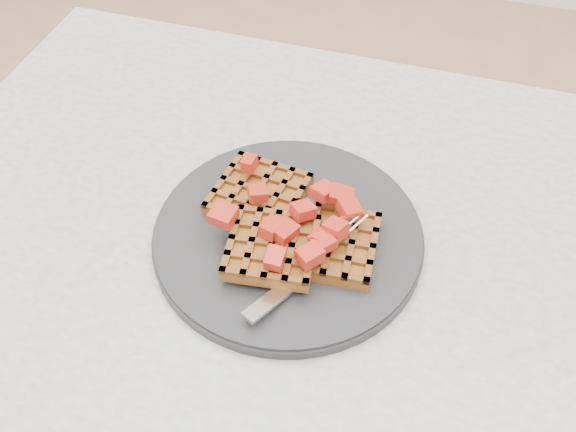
{
  "coord_description": "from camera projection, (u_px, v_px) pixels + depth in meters",
  "views": [
    {
      "loc": [
        -0.0,
        -0.39,
        1.3
      ],
      "look_at": [
        -0.14,
        0.04,
        0.79
      ],
      "focal_mm": 40.0,
      "sensor_mm": 36.0,
      "label": 1
    }
  ],
  "objects": [
    {
      "name": "table",
      "position": [
        390.0,
        354.0,
        0.74
      ],
      "size": [
        1.2,
        0.8,
        0.75
      ],
      "color": "beige",
      "rests_on": "ground"
    },
    {
      "name": "plate",
      "position": [
        288.0,
        235.0,
        0.7
      ],
      "size": [
        0.3,
        0.3,
        0.02
      ],
      "primitive_type": "cylinder",
      "color": "black",
      "rests_on": "table"
    },
    {
      "name": "waffles",
      "position": [
        287.0,
        226.0,
        0.68
      ],
      "size": [
        0.2,
        0.18,
        0.03
      ],
      "color": "brown",
      "rests_on": "plate"
    },
    {
      "name": "strawberry_pile",
      "position": [
        288.0,
        207.0,
        0.67
      ],
      "size": [
        0.15,
        0.15,
        0.02
      ],
      "primitive_type": null,
      "color": "#930B02",
      "rests_on": "waffles"
    },
    {
      "name": "fork",
      "position": [
        315.0,
        262.0,
        0.66
      ],
      "size": [
        0.1,
        0.17,
        0.02
      ],
      "primitive_type": null,
      "rotation": [
        0.0,
        0.0,
        -0.46
      ],
      "color": "silver",
      "rests_on": "plate"
    }
  ]
}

